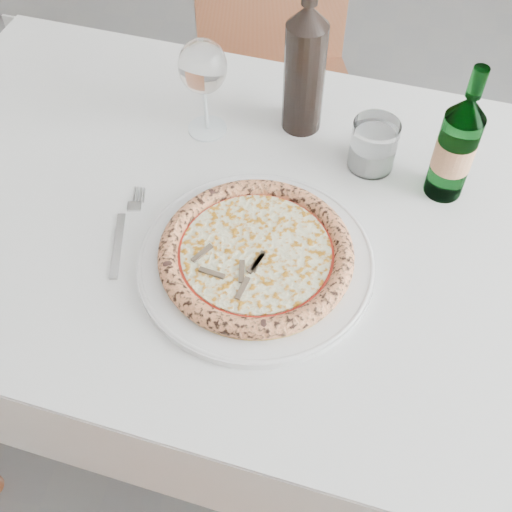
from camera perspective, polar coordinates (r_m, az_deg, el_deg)
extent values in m
cube|color=#5B5B5B|center=(1.64, 2.59, -19.61)|extent=(5.00, 6.00, 0.02)
cube|color=brown|center=(1.07, 1.04, 2.65)|extent=(1.39, 0.88, 0.04)
cube|color=silver|center=(1.06, 1.06, 3.45)|extent=(1.46, 0.95, 0.01)
cube|color=silver|center=(1.43, 4.07, 12.63)|extent=(1.38, 0.01, 0.22)
cube|color=silver|center=(0.96, -3.81, -19.70)|extent=(1.38, 0.01, 0.22)
cylinder|color=brown|center=(1.72, -17.34, 5.36)|extent=(0.06, 0.06, 0.71)
cube|color=brown|center=(1.74, 2.29, 13.19)|extent=(0.51, 0.51, 0.04)
cylinder|color=brown|center=(2.05, 6.02, 11.46)|extent=(0.04, 0.04, 0.43)
cylinder|color=brown|center=(1.82, 8.31, 4.44)|extent=(0.04, 0.04, 0.43)
cylinder|color=brown|center=(2.01, -3.68, 10.55)|extent=(0.04, 0.04, 0.43)
cylinder|color=brown|center=(1.77, -2.45, 3.25)|extent=(0.04, 0.04, 0.43)
cylinder|color=silver|center=(0.99, 0.00, -0.46)|extent=(0.37, 0.37, 0.01)
torus|color=silver|center=(0.98, 0.00, -0.28)|extent=(0.36, 0.36, 0.01)
cylinder|color=gold|center=(0.98, 0.00, 0.00)|extent=(0.29, 0.29, 0.01)
torus|color=#DB8754|center=(0.97, 0.00, 0.29)|extent=(0.30, 0.30, 0.03)
cylinder|color=red|center=(0.97, 0.00, 0.29)|extent=(0.25, 0.25, 0.00)
cylinder|color=#F2EBB4|center=(0.97, 0.00, 0.40)|extent=(0.23, 0.23, 0.00)
cube|color=brown|center=(0.96, 1.70, 0.30)|extent=(0.04, 0.01, 0.00)
cube|color=brown|center=(0.99, 1.80, 2.17)|extent=(0.03, 0.04, 0.00)
cube|color=brown|center=(1.00, -1.20, 3.32)|extent=(0.03, 0.04, 0.00)
cube|color=brown|center=(0.97, -1.99, 0.87)|extent=(0.04, 0.01, 0.00)
cube|color=brown|center=(0.94, -2.10, -1.32)|extent=(0.03, 0.04, 0.00)
cube|color=brown|center=(0.92, 1.40, -2.67)|extent=(0.03, 0.04, 0.00)
cube|color=#ACACAC|center=(1.04, -12.15, 1.00)|extent=(0.04, 0.13, 0.00)
cube|color=#ACACAC|center=(1.08, -10.82, 4.24)|extent=(0.03, 0.03, 0.00)
cylinder|color=#ACACAC|center=(1.10, -10.83, 5.26)|extent=(0.00, 0.03, 0.00)
cylinder|color=#ACACAC|center=(1.10, -10.56, 5.22)|extent=(0.00, 0.03, 0.00)
cylinder|color=#ACACAC|center=(1.10, -10.28, 5.19)|extent=(0.00, 0.03, 0.00)
cylinder|color=#ACACAC|center=(1.10, -10.00, 5.15)|extent=(0.00, 0.03, 0.00)
cylinder|color=silver|center=(1.21, -4.34, 11.23)|extent=(0.07, 0.07, 0.00)
cylinder|color=silver|center=(1.17, -4.48, 13.03)|extent=(0.01, 0.01, 0.09)
ellipsoid|color=white|center=(1.12, -4.77, 16.45)|extent=(0.08, 0.08, 0.10)
cylinder|color=white|center=(1.12, 10.40, 9.68)|extent=(0.08, 0.08, 0.09)
cylinder|color=white|center=(1.14, 10.24, 8.86)|extent=(0.07, 0.07, 0.04)
cylinder|color=#398147|center=(1.09, 17.11, 8.50)|extent=(0.06, 0.06, 0.16)
cone|color=#398147|center=(1.02, 18.43, 12.45)|extent=(0.06, 0.06, 0.04)
cylinder|color=#398147|center=(1.00, 19.08, 14.37)|extent=(0.02, 0.02, 0.05)
cylinder|color=#E8BF75|center=(1.08, 17.17, 8.69)|extent=(0.06, 0.06, 0.05)
cylinder|color=black|center=(1.15, 4.29, 15.46)|extent=(0.07, 0.07, 0.21)
cone|color=black|center=(1.09, 4.69, 20.59)|extent=(0.07, 0.07, 0.04)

